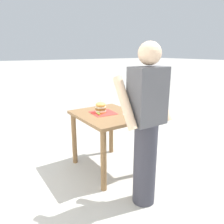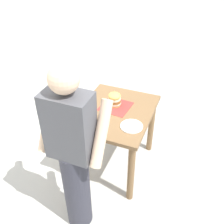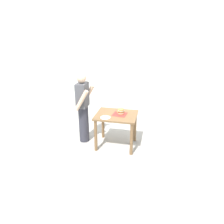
{
  "view_description": "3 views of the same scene",
  "coord_description": "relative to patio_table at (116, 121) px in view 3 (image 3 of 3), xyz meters",
  "views": [
    {
      "loc": [
        1.5,
        2.34,
        1.6
      ],
      "look_at": [
        0.0,
        0.1,
        0.85
      ],
      "focal_mm": 35.0,
      "sensor_mm": 36.0,
      "label": 1
    },
    {
      "loc": [
        -0.78,
        2.11,
        2.4
      ],
      "look_at": [
        0.0,
        0.1,
        0.85
      ],
      "focal_mm": 42.0,
      "sensor_mm": 36.0,
      "label": 2
    },
    {
      "loc": [
        -4.47,
        -0.88,
        2.69
      ],
      "look_at": [
        0.0,
        0.1,
        0.85
      ],
      "focal_mm": 35.0,
      "sensor_mm": 36.0,
      "label": 3
    }
  ],
  "objects": [
    {
      "name": "ground_plane",
      "position": [
        0.0,
        0.0,
        -0.64
      ],
      "size": [
        80.0,
        80.0,
        0.0
      ],
      "primitive_type": "plane",
      "color": "#ADAAA3"
    },
    {
      "name": "patio_table",
      "position": [
        0.0,
        0.0,
        0.0
      ],
      "size": [
        0.76,
        0.93,
        0.8
      ],
      "color": "brown",
      "rests_on": "ground"
    },
    {
      "name": "serving_paper",
      "position": [
        0.03,
        -0.07,
        0.16
      ],
      "size": [
        0.33,
        0.33,
        0.0
      ],
      "primitive_type": "cube",
      "rotation": [
        0.0,
        0.0,
        -0.1
      ],
      "color": "red",
      "rests_on": "patio_table"
    },
    {
      "name": "sandwich",
      "position": [
        0.05,
        -0.1,
        0.23
      ],
      "size": [
        0.15,
        0.15,
        0.18
      ],
      "color": "gold",
      "rests_on": "serving_paper"
    },
    {
      "name": "pickle_spear",
      "position": [
        0.13,
        -0.03,
        0.17
      ],
      "size": [
        0.04,
        0.09,
        0.02
      ],
      "primitive_type": "cylinder",
      "rotation": [
        0.0,
        1.57,
        1.41
      ],
      "color": "#8EA83D",
      "rests_on": "serving_paper"
    },
    {
      "name": "side_plate_with_forks",
      "position": [
        -0.24,
        0.19,
        0.16
      ],
      "size": [
        0.22,
        0.22,
        0.02
      ],
      "color": "white",
      "rests_on": "patio_table"
    },
    {
      "name": "diner_across_table",
      "position": [
        0.06,
        0.81,
        0.25
      ],
      "size": [
        0.55,
        0.35,
        1.69
      ],
      "color": "#33333D",
      "rests_on": "ground"
    },
    {
      "name": "building_wall",
      "position": [
        2.46,
        2.11,
        2.63
      ],
      "size": [
        0.3,
        10.0,
        6.54
      ],
      "primitive_type": "cube",
      "color": "silver",
      "rests_on": "ground"
    }
  ]
}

